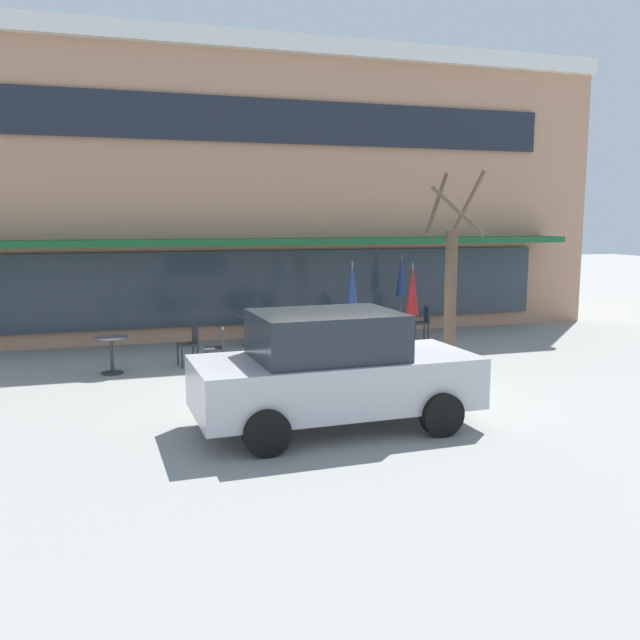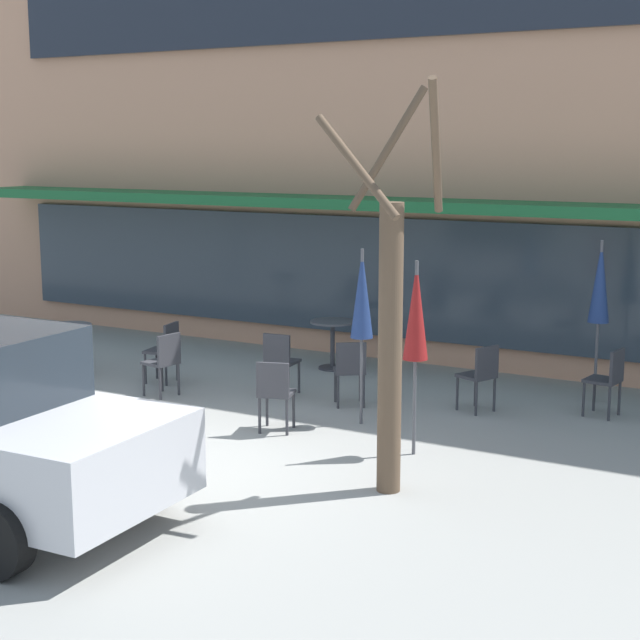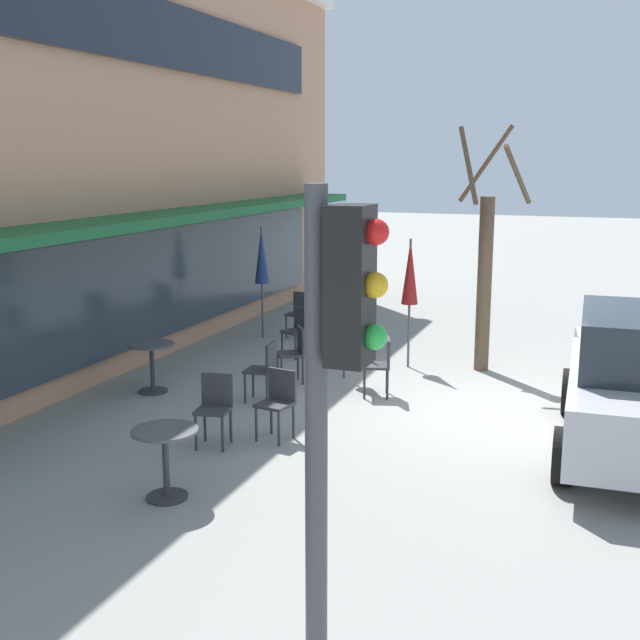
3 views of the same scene
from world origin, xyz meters
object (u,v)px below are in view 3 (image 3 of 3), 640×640
Objects in this scene: cafe_chair_3 at (381,362)px; cafe_chair_5 at (295,350)px; cafe_chair_6 at (300,311)px; traffic_light_pole at (334,401)px; cafe_table_near_wall at (152,359)px; patio_umbrella_cream_folded at (344,279)px; cafe_chair_1 at (215,404)px; patio_umbrella_corner_open at (410,273)px; cafe_chair_4 at (265,367)px; cafe_chair_0 at (298,328)px; cafe_chair_2 at (278,399)px; street_tree at (485,269)px; patio_umbrella_green_folded at (262,256)px; cafe_table_streetside at (165,452)px.

cafe_chair_5 is at bearing 80.79° from cafe_chair_3.
cafe_chair_6 is 0.26× the size of traffic_light_pole.
patio_umbrella_cream_folded is at bearing -54.80° from cafe_table_near_wall.
cafe_chair_1 is 1.00× the size of cafe_chair_3.
patio_umbrella_corner_open is 3.25m from cafe_chair_4.
cafe_table_near_wall is 0.35× the size of patio_umbrella_cream_folded.
patio_umbrella_cream_folded is at bearing -131.78° from cafe_chair_0.
cafe_chair_2 is at bearing -149.60° from cafe_chair_4.
street_tree reaches higher than cafe_chair_0.
cafe_chair_4 is at bearing 30.40° from cafe_chair_2.
street_tree is (-0.97, -4.49, 0.09)m from patio_umbrella_green_folded.
cafe_chair_4 is (-3.89, -1.80, -1.10)m from patio_umbrella_green_folded.
cafe_chair_1 is at bearing -177.25° from cafe_chair_5.
cafe_chair_0 is at bearing -159.03° from cafe_chair_6.
cafe_table_streetside is (-3.33, -2.25, 0.00)m from cafe_table_near_wall.
cafe_chair_6 is at bearing 20.97° from cafe_chair_0.
patio_umbrella_green_folded is 3.51m from cafe_chair_5.
cafe_table_near_wall is at bearing 125.20° from patio_umbrella_cream_folded.
traffic_light_pole reaches higher than patio_umbrella_corner_open.
traffic_light_pole reaches higher than cafe_chair_3.
cafe_table_near_wall is 3.48m from cafe_chair_3.
cafe_chair_2 is at bearing -9.96° from cafe_table_streetside.
cafe_table_streetside is 0.22× the size of traffic_light_pole.
street_tree reaches higher than cafe_chair_3.
patio_umbrella_corner_open is 2.47× the size of cafe_chair_3.
cafe_chair_6 is at bearing 38.36° from cafe_chair_3.
traffic_light_pole is at bearing -152.75° from cafe_chair_4.
street_tree is at bearing 4.28° from traffic_light_pole.
traffic_light_pole reaches higher than patio_umbrella_green_folded.
cafe_chair_4 is 1.00× the size of cafe_chair_5.
cafe_chair_5 is at bearing 17.59° from cafe_chair_2.
cafe_chair_4 reaches higher than cafe_table_streetside.
patio_umbrella_cream_folded is 3.18m from cafe_chair_2.
cafe_chair_2 is 4.84m from street_tree.
cafe_chair_3 is 1.00× the size of cafe_chair_4.
patio_umbrella_cream_folded is 2.47× the size of cafe_chair_5.
cafe_chair_3 is 2.66m from street_tree.
cafe_chair_5 is (-0.50, 0.66, -1.10)m from patio_umbrella_cream_folded.
patio_umbrella_green_folded is at bearing 47.36° from patio_umbrella_cream_folded.
traffic_light_pole is at bearing -145.68° from cafe_chair_1.
cafe_table_near_wall is 0.85× the size of cafe_chair_3.
cafe_chair_0 is 0.22× the size of street_tree.
patio_umbrella_green_folded reaches higher than cafe_table_near_wall.
cafe_chair_2 and cafe_chair_5 have the same top height.
cafe_table_streetside is 0.85× the size of cafe_chair_4.
patio_umbrella_green_folded is 0.65× the size of traffic_light_pole.
cafe_table_streetside is at bearing -170.84° from cafe_chair_0.
cafe_chair_2 is 1.60m from cafe_chair_4.
patio_umbrella_corner_open is 1.23m from street_tree.
cafe_chair_6 is (6.08, 1.30, 0.00)m from cafe_chair_1.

